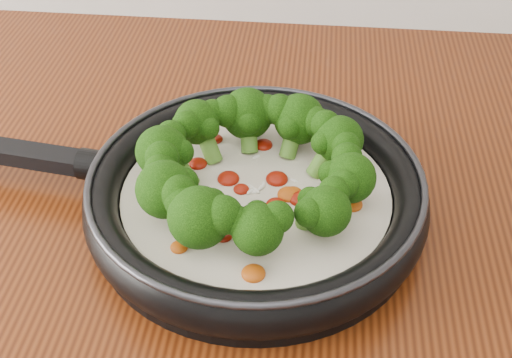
# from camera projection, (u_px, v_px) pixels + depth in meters

# --- Properties ---
(skillet) EXTENTS (0.54, 0.37, 0.10)m
(skillet) POSITION_uv_depth(u_px,v_px,m) (252.00, 189.00, 0.64)
(skillet) COLOR black
(skillet) RESTS_ON counter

